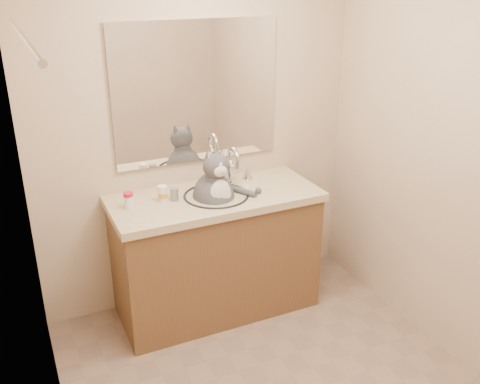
% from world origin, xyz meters
% --- Properties ---
extents(room, '(2.22, 2.52, 2.42)m').
position_xyz_m(room, '(0.00, 0.00, 1.20)').
color(room, '#7C6455').
rests_on(room, ground).
extents(vanity, '(1.34, 0.59, 1.12)m').
position_xyz_m(vanity, '(0.00, 0.96, 0.44)').
color(vanity, brown).
rests_on(vanity, ground).
extents(mirror, '(1.10, 0.02, 0.90)m').
position_xyz_m(mirror, '(0.00, 1.24, 1.45)').
color(mirror, white).
rests_on(mirror, room).
extents(shower_curtain, '(0.02, 1.30, 1.93)m').
position_xyz_m(shower_curtain, '(-1.05, 0.10, 1.03)').
color(shower_curtain, beige).
rests_on(shower_curtain, ground).
extents(cat, '(0.39, 0.31, 0.53)m').
position_xyz_m(cat, '(-0.01, 0.93, 0.86)').
color(cat, '#4C4C51').
rests_on(cat, vanity).
extents(pill_bottle_redcap, '(0.07, 0.07, 0.10)m').
position_xyz_m(pill_bottle_redcap, '(-0.55, 0.99, 0.90)').
color(pill_bottle_redcap, white).
rests_on(pill_bottle_redcap, vanity).
extents(pill_bottle_orange, '(0.07, 0.07, 0.10)m').
position_xyz_m(pill_bottle_orange, '(-0.33, 1.01, 0.90)').
color(pill_bottle_orange, white).
rests_on(pill_bottle_orange, vanity).
extents(grey_canister, '(0.06, 0.06, 0.08)m').
position_xyz_m(grey_canister, '(-0.26, 0.99, 0.89)').
color(grey_canister, gray).
rests_on(grey_canister, vanity).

